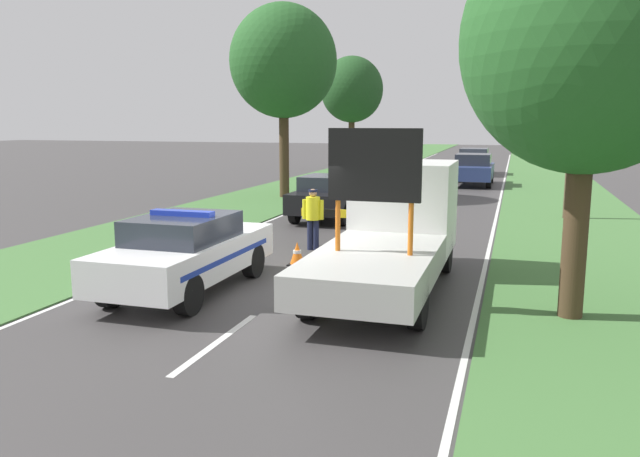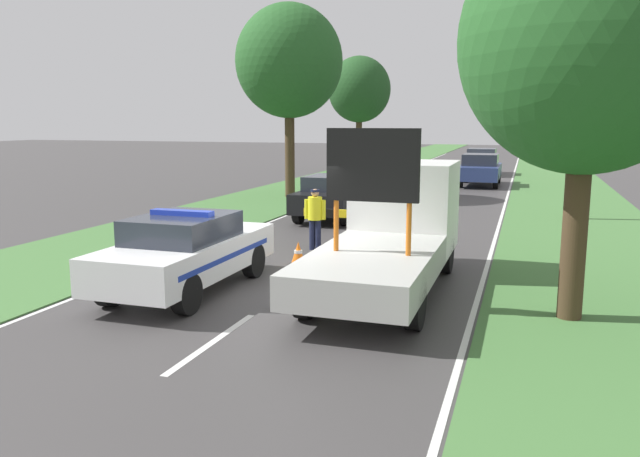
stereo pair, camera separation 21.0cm
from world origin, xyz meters
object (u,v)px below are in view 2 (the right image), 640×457
Objects in this scene: work_truck at (394,226)px; queued_car_suv_grey at (380,177)px; police_car at (187,251)px; road_barrier at (357,217)px; pedestrian_civilian at (377,215)px; police_officer at (315,214)px; queued_car_sedan_black at (334,196)px; roadside_tree_mid_left at (588,41)px; utility_pole at (580,85)px; traffic_cone_near_police at (218,239)px; queued_car_hatch_blue at (480,169)px; traffic_cone_centre_front at (349,240)px; traffic_cone_near_truck at (298,253)px; roadside_tree_near_left at (289,62)px; queued_car_van_white at (482,161)px; traffic_cone_behind_barrier at (385,229)px; roadside_tree_near_right at (359,90)px.

queued_car_suv_grey is at bearing -76.62° from work_truck.
police_car is 5.46m from road_barrier.
pedestrian_civilian is 12.38m from queued_car_suv_grey.
queued_car_sedan_black is at bearing -64.00° from police_officer.
utility_pole reaches higher than roadside_tree_mid_left.
utility_pole is at bearing -117.26° from police_officer.
work_truck is at bearing -19.97° from traffic_cone_near_police.
pedestrian_civilian reaches higher than queued_car_sedan_black.
roadside_tree_mid_left reaches higher than queued_car_hatch_blue.
traffic_cone_centre_front is (3.17, 1.15, -0.04)m from traffic_cone_near_police.
roadside_tree_mid_left is 11.55m from utility_pole.
traffic_cone_near_truck is at bearing -106.45° from traffic_cone_centre_front.
roadside_tree_near_left is at bearing 101.61° from traffic_cone_near_police.
police_officer is 25.23m from queued_car_van_white.
queued_car_suv_grey is at bearing 75.07° from queued_car_van_white.
utility_pole is at bearing 50.39° from road_barrier.
utility_pole is (3.77, -10.62, 3.58)m from queued_car_hatch_blue.
work_truck is at bearing 115.46° from queued_car_sedan_black.
traffic_cone_behind_barrier is (-0.20, 1.92, -0.67)m from pedestrian_civilian.
work_truck is 20.68m from queued_car_hatch_blue.
queued_car_suv_grey reaches higher than road_barrier.
road_barrier is 4.93m from queued_car_sedan_black.
police_officer is 10.54m from utility_pole.
queued_car_hatch_blue is (2.62, 19.83, 0.57)m from traffic_cone_near_truck.
queued_car_suv_grey is 7.11m from queued_car_hatch_blue.
work_truck reaches higher than police_car.
pedestrian_civilian is (0.66, -0.53, 0.15)m from road_barrier.
police_car is 22.90m from queued_car_hatch_blue.
police_car reaches higher than road_barrier.
police_car is 4.16m from work_truck.
queued_car_van_white is 0.52× the size of utility_pole.
roadside_tree_near_right is at bearing -77.51° from queued_car_sedan_black.
pedestrian_civilian is at bearing -58.62° from roadside_tree_near_left.
roadside_tree_near_right reaches higher than roadside_tree_mid_left.
work_truck is at bearing 89.38° from queued_car_hatch_blue.
queued_car_van_white reaches higher than traffic_cone_behind_barrier.
police_officer is 0.18× the size of utility_pole.
queued_car_hatch_blue is 0.68× the size of roadside_tree_mid_left.
police_officer is at bearing 18.51° from traffic_cone_near_police.
work_truck is 2.69m from traffic_cone_near_truck.
roadside_tree_mid_left is (10.50, -14.35, -1.24)m from roadside_tree_near_left.
utility_pole reaches higher than traffic_cone_near_truck.
police_car is 7.80× the size of traffic_cone_near_police.
traffic_cone_behind_barrier is 0.15× the size of queued_car_sedan_black.
traffic_cone_centre_front is at bearing -124.23° from road_barrier.
road_barrier is 3.63m from traffic_cone_near_police.
queued_car_van_white is at bearing -90.18° from work_truck.
queued_car_sedan_black is 0.62× the size of roadside_tree_mid_left.
queued_car_sedan_black is at bearing 113.77° from road_barrier.
traffic_cone_near_police is (-2.37, -0.79, -0.65)m from police_officer.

